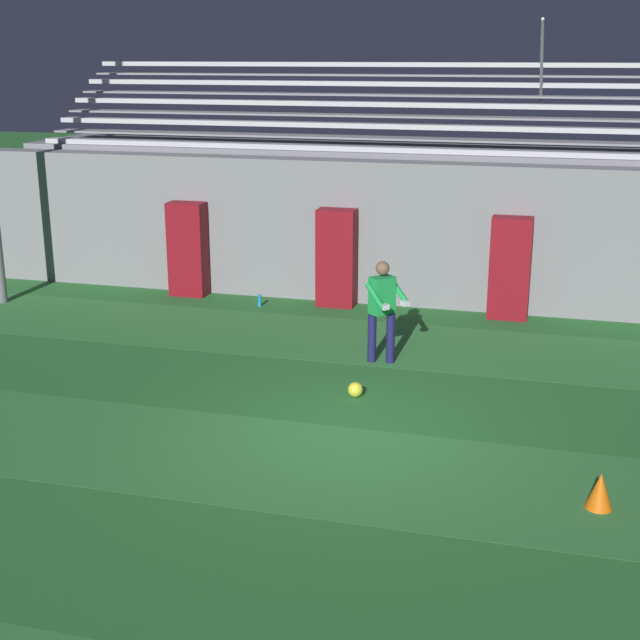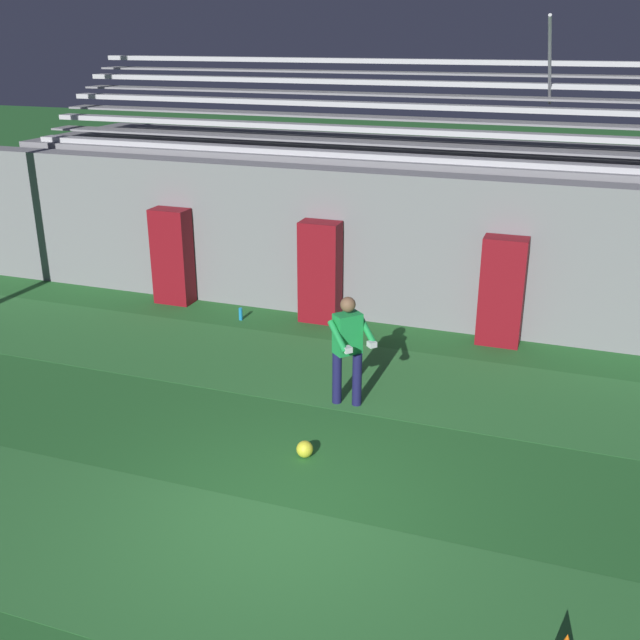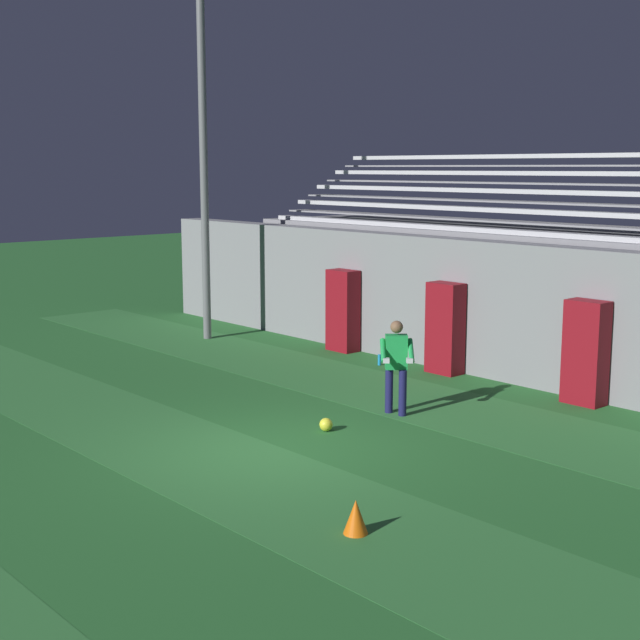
# 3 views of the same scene
# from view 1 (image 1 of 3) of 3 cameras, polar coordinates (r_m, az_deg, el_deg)

# --- Properties ---
(ground_plane) EXTENTS (80.00, 80.00, 0.00)m
(ground_plane) POSITION_cam_1_polar(r_m,az_deg,el_deg) (11.84, 1.90, -7.21)
(ground_plane) COLOR #286B2D
(turf_stripe_mid) EXTENTS (28.00, 2.46, 0.01)m
(turf_stripe_mid) POSITION_cam_1_polar(r_m,az_deg,el_deg) (10.89, 0.58, -9.42)
(turf_stripe_mid) COLOR #337A38
(turf_stripe_mid) RESTS_ON ground
(turf_stripe_far) EXTENTS (28.00, 2.46, 0.01)m
(turf_stripe_far) POSITION_cam_1_polar(r_m,az_deg,el_deg) (15.36, 5.17, -1.55)
(turf_stripe_far) COLOR #337A38
(turf_stripe_far) RESTS_ON ground
(back_wall) EXTENTS (24.00, 0.60, 2.80)m
(back_wall) POSITION_cam_1_polar(r_m,az_deg,el_deg) (17.55, 6.81, 5.43)
(back_wall) COLOR gray
(back_wall) RESTS_ON ground
(padding_pillar_gate_left) EXTENTS (0.75, 0.44, 1.92)m
(padding_pillar_gate_left) POSITION_cam_1_polar(r_m,az_deg,el_deg) (17.42, 1.06, 3.99)
(padding_pillar_gate_left) COLOR maroon
(padding_pillar_gate_left) RESTS_ON ground
(padding_pillar_gate_right) EXTENTS (0.75, 0.44, 1.92)m
(padding_pillar_gate_right) POSITION_cam_1_polar(r_m,az_deg,el_deg) (16.96, 12.06, 3.26)
(padding_pillar_gate_right) COLOR maroon
(padding_pillar_gate_right) RESTS_ON ground
(padding_pillar_far_left) EXTENTS (0.75, 0.44, 1.92)m
(padding_pillar_far_left) POSITION_cam_1_polar(r_m,az_deg,el_deg) (18.41, -8.45, 4.50)
(padding_pillar_far_left) COLOR maroon
(padding_pillar_far_left) RESTS_ON ground
(bleacher_stand) EXTENTS (18.00, 4.05, 5.43)m
(bleacher_stand) POSITION_cam_1_polar(r_m,az_deg,el_deg) (19.82, 7.82, 7.00)
(bleacher_stand) COLOR gray
(bleacher_stand) RESTS_ON ground
(goalkeeper) EXTENTS (0.74, 0.74, 1.67)m
(goalkeeper) POSITION_cam_1_polar(r_m,az_deg,el_deg) (14.17, 4.02, 0.93)
(goalkeeper) COLOR #19194C
(goalkeeper) RESTS_ON ground
(soccer_ball) EXTENTS (0.22, 0.22, 0.22)m
(soccer_ball) POSITION_cam_1_polar(r_m,az_deg,el_deg) (12.98, 2.27, -4.48)
(soccer_ball) COLOR yellow
(soccer_ball) RESTS_ON ground
(traffic_cone) EXTENTS (0.30, 0.30, 0.42)m
(traffic_cone) POSITION_cam_1_polar(r_m,az_deg,el_deg) (10.37, 17.48, -10.38)
(traffic_cone) COLOR orange
(traffic_cone) RESTS_ON ground
(water_bottle) EXTENTS (0.07, 0.07, 0.24)m
(water_bottle) POSITION_cam_1_polar(r_m,az_deg,el_deg) (17.57, -3.89, 1.24)
(water_bottle) COLOR #1E8CD8
(water_bottle) RESTS_ON ground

